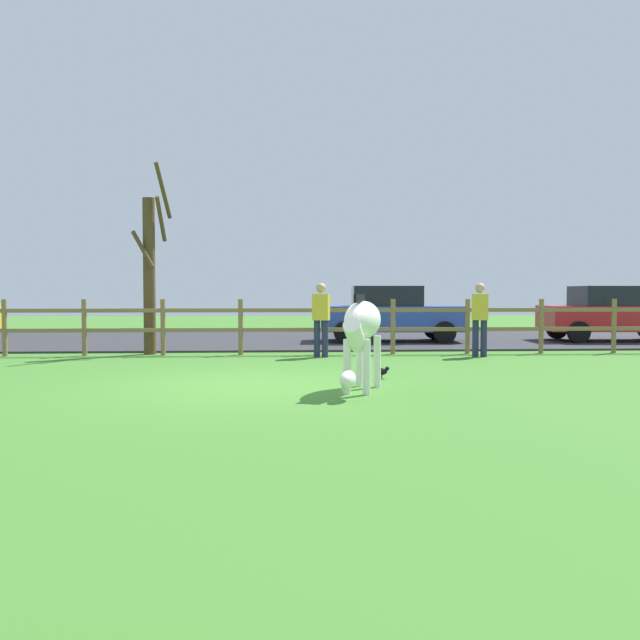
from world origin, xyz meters
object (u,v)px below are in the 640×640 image
object	(u,v)px
bare_tree	(150,270)
visitor_right_of_tree	(480,316)
crow_on_grass	(383,371)
visitor_left_of_tree	(321,316)
parked_car_blue	(390,313)
parked_car_red	(614,313)
zebra	(362,328)

from	to	relation	value
bare_tree	visitor_right_of_tree	distance (m)	7.57
crow_on_grass	visitor_left_of_tree	world-z (taller)	visitor_left_of_tree
bare_tree	visitor_right_of_tree	world-z (taller)	bare_tree
visitor_left_of_tree	parked_car_blue	bearing A→B (deg)	61.15
crow_on_grass	parked_car_red	size ratio (longest dim) A/B	0.05
bare_tree	zebra	xyz separation A→B (m)	(4.18, -6.01, -1.02)
crow_on_grass	parked_car_red	distance (m)	10.77
bare_tree	visitor_right_of_tree	xyz separation A→B (m)	(7.42, -1.03, -1.04)
zebra	parked_car_blue	bearing A→B (deg)	78.11
crow_on_grass	parked_car_red	bearing A→B (deg)	43.82
parked_car_red	visitor_right_of_tree	world-z (taller)	visitor_right_of_tree
zebra	visitor_left_of_tree	world-z (taller)	visitor_left_of_tree
visitor_left_of_tree	bare_tree	bearing A→B (deg)	166.71
parked_car_red	visitor_right_of_tree	xyz separation A→B (m)	(-5.03, -3.85, 0.06)
bare_tree	parked_car_red	world-z (taller)	bare_tree
visitor_left_of_tree	parked_car_red	bearing A→B (deg)	23.58
bare_tree	zebra	world-z (taller)	bare_tree
bare_tree	crow_on_grass	world-z (taller)	bare_tree
parked_car_blue	visitor_right_of_tree	size ratio (longest dim) A/B	2.50
parked_car_blue	visitor_left_of_tree	world-z (taller)	visitor_left_of_tree
parked_car_blue	visitor_left_of_tree	bearing A→B (deg)	-118.85
bare_tree	visitor_right_of_tree	bearing A→B (deg)	-7.92
bare_tree	parked_car_blue	bearing A→B (deg)	26.74
parked_car_red	visitor_left_of_tree	xyz separation A→B (m)	(-8.56, -3.74, 0.06)
zebra	parked_car_red	bearing A→B (deg)	46.85
bare_tree	parked_car_red	xyz separation A→B (m)	(12.46, 2.82, -1.10)
bare_tree	parked_car_red	size ratio (longest dim) A/B	1.06
parked_car_blue	visitor_left_of_tree	size ratio (longest dim) A/B	2.50
bare_tree	parked_car_red	distance (m)	12.82
crow_on_grass	visitor_left_of_tree	distance (m)	3.87
bare_tree	visitor_left_of_tree	xyz separation A→B (m)	(3.89, -0.92, -1.04)
visitor_right_of_tree	crow_on_grass	bearing A→B (deg)	-127.14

